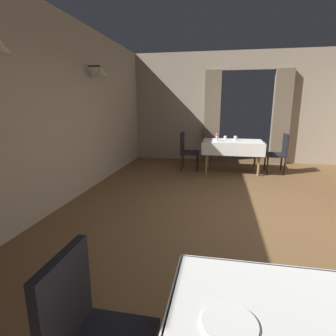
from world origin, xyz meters
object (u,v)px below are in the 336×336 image
at_px(plate_near_c, 230,323).
at_px(glass_mid_b, 225,138).
at_px(dining_table_mid, 232,145).
at_px(chair_near_left, 90,335).
at_px(chair_mid_left, 187,149).
at_px(glass_mid_c, 235,138).
at_px(chair_mid_right, 279,152).
at_px(flower_vase_mid, 217,137).

height_order(plate_near_c, glass_mid_b, glass_mid_b).
relative_size(dining_table_mid, plate_near_c, 6.25).
bearing_deg(plate_near_c, chair_near_left, 174.46).
xyz_separation_m(chair_mid_left, glass_mid_c, (1.16, 0.11, 0.29)).
relative_size(plate_near_c, glass_mid_c, 2.06).
distance_m(chair_mid_left, plate_near_c, 5.70).
height_order(chair_mid_right, plate_near_c, chair_mid_right).
xyz_separation_m(plate_near_c, flower_vase_mid, (-0.13, 5.52, 0.10)).
xyz_separation_m(chair_near_left, chair_mid_right, (1.98, 5.64, 0.00)).
relative_size(dining_table_mid, flower_vase_mid, 7.24).
xyz_separation_m(plate_near_c, glass_mid_c, (0.31, 5.75, 0.05)).
relative_size(plate_near_c, flower_vase_mid, 1.16).
distance_m(chair_near_left, glass_mid_b, 5.90).
distance_m(dining_table_mid, chair_mid_left, 1.10).
relative_size(flower_vase_mid, glass_mid_c, 1.78).
relative_size(chair_mid_right, glass_mid_c, 8.44).
xyz_separation_m(glass_mid_b, glass_mid_c, (0.24, -0.17, 0.01)).
xyz_separation_m(plate_near_c, glass_mid_b, (0.07, 5.92, 0.04)).
bearing_deg(dining_table_mid, flower_vase_mid, -161.29).
bearing_deg(flower_vase_mid, chair_mid_left, 171.14).
height_order(plate_near_c, flower_vase_mid, flower_vase_mid).
bearing_deg(dining_table_mid, glass_mid_b, 121.99).
bearing_deg(flower_vase_mid, chair_mid_right, 7.01).
bearing_deg(glass_mid_b, chair_near_left, -97.02).
height_order(chair_mid_right, chair_mid_left, same).
distance_m(chair_mid_right, glass_mid_c, 1.07).
bearing_deg(dining_table_mid, plate_near_c, -92.42).
relative_size(chair_mid_left, flower_vase_mid, 4.75).
relative_size(dining_table_mid, glass_mid_c, 12.87).
distance_m(flower_vase_mid, glass_mid_b, 0.45).
bearing_deg(plate_near_c, dining_table_mid, 87.58).
height_order(chair_mid_left, flower_vase_mid, flower_vase_mid).
relative_size(plate_near_c, glass_mid_b, 2.62).
distance_m(chair_mid_right, plate_near_c, 5.86).
bearing_deg(chair_near_left, glass_mid_b, 82.98).
height_order(chair_near_left, glass_mid_c, chair_near_left).
xyz_separation_m(chair_mid_right, flower_vase_mid, (-1.46, -0.18, 0.34)).
height_order(dining_table_mid, chair_mid_right, chair_mid_right).
relative_size(dining_table_mid, chair_mid_left, 1.53).
bearing_deg(chair_near_left, plate_near_c, -5.54).
bearing_deg(glass_mid_c, flower_vase_mid, -152.79).
distance_m(dining_table_mid, plate_near_c, 5.65).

